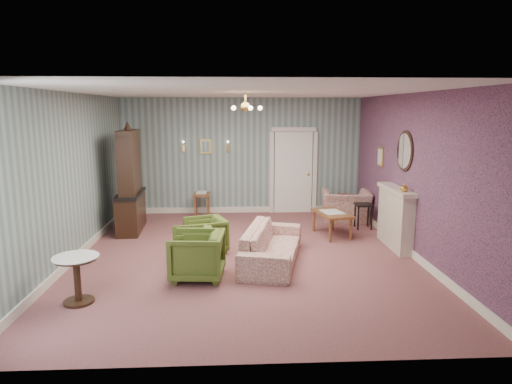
{
  "coord_description": "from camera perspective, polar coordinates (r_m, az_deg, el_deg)",
  "views": [
    {
      "loc": [
        -0.21,
        -7.73,
        2.6
      ],
      "look_at": [
        0.2,
        0.4,
        1.1
      ],
      "focal_mm": 31.36,
      "sensor_mm": 36.0,
      "label": 1
    }
  ],
  "objects": [
    {
      "name": "floor",
      "position": [
        8.16,
        -1.27,
        -8.14
      ],
      "size": [
        7.0,
        7.0,
        0.0
      ],
      "primitive_type": "plane",
      "color": "brown",
      "rests_on": "ground"
    },
    {
      "name": "ceiling",
      "position": [
        7.74,
        -1.36,
        12.65
      ],
      "size": [
        7.0,
        7.0,
        0.0
      ],
      "primitive_type": "plane",
      "rotation": [
        3.14,
        0.0,
        0.0
      ],
      "color": "white",
      "rests_on": "ground"
    },
    {
      "name": "wall_back",
      "position": [
        11.29,
        -1.81,
        4.6
      ],
      "size": [
        6.0,
        0.0,
        6.0
      ],
      "primitive_type": "plane",
      "rotation": [
        1.57,
        0.0,
        0.0
      ],
      "color": "slate",
      "rests_on": "ground"
    },
    {
      "name": "wall_front",
      "position": [
        4.39,
        -0.06,
        -4.77
      ],
      "size": [
        6.0,
        0.0,
        6.0
      ],
      "primitive_type": "plane",
      "rotation": [
        -1.57,
        0.0,
        0.0
      ],
      "color": "slate",
      "rests_on": "ground"
    },
    {
      "name": "wall_left",
      "position": [
        8.3,
        -22.5,
        1.67
      ],
      "size": [
        0.0,
        7.0,
        7.0
      ],
      "primitive_type": "plane",
      "rotation": [
        1.57,
        0.0,
        1.57
      ],
      "color": "slate",
      "rests_on": "ground"
    },
    {
      "name": "wall_right",
      "position": [
        8.45,
        19.48,
        2.01
      ],
      "size": [
        0.0,
        7.0,
        7.0
      ],
      "primitive_type": "plane",
      "rotation": [
        1.57,
        0.0,
        -1.57
      ],
      "color": "slate",
      "rests_on": "ground"
    },
    {
      "name": "wall_right_floral",
      "position": [
        8.45,
        19.38,
        2.01
      ],
      "size": [
        0.0,
        7.0,
        7.0
      ],
      "primitive_type": "plane",
      "rotation": [
        1.57,
        0.0,
        -1.57
      ],
      "color": "#A35169",
      "rests_on": "ground"
    },
    {
      "name": "door",
      "position": [
        11.4,
        4.76,
        2.74
      ],
      "size": [
        1.12,
        0.12,
        2.16
      ],
      "primitive_type": null,
      "color": "white",
      "rests_on": "floor"
    },
    {
      "name": "olive_chair_a",
      "position": [
        7.06,
        -7.55,
        -7.75
      ],
      "size": [
        0.8,
        0.85,
        0.82
      ],
      "primitive_type": "imported",
      "rotation": [
        0.0,
        0.0,
        -1.65
      ],
      "color": "#4A5D20",
      "rests_on": "floor"
    },
    {
      "name": "olive_chair_b",
      "position": [
        7.76,
        -7.99,
        -6.58
      ],
      "size": [
        0.74,
        0.77,
        0.68
      ],
      "primitive_type": "imported",
      "rotation": [
        0.0,
        0.0,
        -1.37
      ],
      "color": "#4A5D20",
      "rests_on": "floor"
    },
    {
      "name": "olive_chair_c",
      "position": [
        8.34,
        -6.48,
        -5.26
      ],
      "size": [
        0.84,
        0.86,
        0.71
      ],
      "primitive_type": "imported",
      "rotation": [
        0.0,
        0.0,
        -1.23
      ],
      "color": "#4A5D20",
      "rests_on": "floor"
    },
    {
      "name": "sofa_chintz",
      "position": [
        7.74,
        2.07,
        -5.97
      ],
      "size": [
        1.08,
        2.21,
        0.83
      ],
      "primitive_type": "imported",
      "rotation": [
        0.0,
        0.0,
        1.34
      ],
      "color": "#903A3E",
      "rests_on": "floor"
    },
    {
      "name": "wingback_chair",
      "position": [
        10.79,
        11.42,
        -1.09
      ],
      "size": [
        1.18,
        0.85,
        0.96
      ],
      "primitive_type": "imported",
      "rotation": [
        0.0,
        0.0,
        3.02
      ],
      "color": "#903A3E",
      "rests_on": "floor"
    },
    {
      "name": "dresser",
      "position": [
        9.95,
        -15.85,
        1.71
      ],
      "size": [
        0.56,
        1.41,
        2.32
      ],
      "primitive_type": null,
      "rotation": [
        0.0,
        0.0,
        0.06
      ],
      "color": "black",
      "rests_on": "floor"
    },
    {
      "name": "fireplace",
      "position": [
        8.93,
        17.34,
        -3.13
      ],
      "size": [
        0.3,
        1.4,
        1.16
      ],
      "primitive_type": null,
      "color": "beige",
      "rests_on": "floor"
    },
    {
      "name": "mantel_vase",
      "position": [
        8.42,
        18.38,
        0.56
      ],
      "size": [
        0.15,
        0.15,
        0.15
      ],
      "primitive_type": "imported",
      "color": "gold",
      "rests_on": "fireplace"
    },
    {
      "name": "oval_mirror",
      "position": [
        8.76,
        18.41,
        4.99
      ],
      "size": [
        0.04,
        0.76,
        0.84
      ],
      "primitive_type": null,
      "color": "white",
      "rests_on": "wall_right"
    },
    {
      "name": "framed_print",
      "position": [
        10.05,
        15.62,
        4.35
      ],
      "size": [
        0.04,
        0.34,
        0.42
      ],
      "primitive_type": null,
      "color": "gold",
      "rests_on": "wall_right"
    },
    {
      "name": "coffee_table",
      "position": [
        9.48,
        9.64,
        -4.02
      ],
      "size": [
        0.76,
        1.1,
        0.51
      ],
      "primitive_type": null,
      "rotation": [
        0.0,
        0.0,
        0.22
      ],
      "color": "brown",
      "rests_on": "floor"
    },
    {
      "name": "side_table_black",
      "position": [
        10.19,
        13.52,
        -3.02
      ],
      "size": [
        0.38,
        0.38,
        0.56
      ],
      "primitive_type": null,
      "rotation": [
        0.0,
        0.0,
        -0.02
      ],
      "color": "black",
      "rests_on": "floor"
    },
    {
      "name": "pedestal_table",
      "position": [
        6.64,
        -21.84,
        -10.32
      ],
      "size": [
        0.77,
        0.77,
        0.67
      ],
      "primitive_type": null,
      "rotation": [
        0.0,
        0.0,
        -0.3
      ],
      "color": "black",
      "rests_on": "floor"
    },
    {
      "name": "nesting_table",
      "position": [
        11.04,
        -6.92,
        -1.54
      ],
      "size": [
        0.4,
        0.51,
        0.64
      ],
      "primitive_type": null,
      "rotation": [
        0.0,
        0.0,
        -0.04
      ],
      "color": "brown",
      "rests_on": "floor"
    },
    {
      "name": "gilt_mirror_back",
      "position": [
        11.25,
        -6.42,
        5.79
      ],
      "size": [
        0.28,
        0.06,
        0.36
      ],
      "primitive_type": null,
      "color": "gold",
      "rests_on": "wall_back"
    },
    {
      "name": "sconce_left",
      "position": [
        11.28,
        -9.23,
        5.73
      ],
      "size": [
        0.16,
        0.12,
        0.3
      ],
      "primitive_type": null,
      "color": "gold",
      "rests_on": "wall_back"
    },
    {
      "name": "sconce_right",
      "position": [
        11.21,
        -3.61,
        5.82
      ],
      "size": [
        0.16,
        0.12,
        0.3
      ],
      "primitive_type": null,
      "color": "gold",
      "rests_on": "wall_back"
    },
    {
      "name": "chandelier",
      "position": [
        7.74,
        -1.35,
        10.65
      ],
      "size": [
        0.56,
        0.56,
        0.36
      ],
      "primitive_type": null,
      "color": "gold",
      "rests_on": "ceiling"
    },
    {
      "name": "burgundy_cushion",
      "position": [
        10.64,
        11.35,
        -1.26
      ],
      "size": [
        0.41,
        0.28,
        0.39
      ],
      "primitive_type": "cube",
      "rotation": [
        0.17,
        0.0,
        -0.35
      ],
      "color": "#5D1718",
      "rests_on": "wingback_chair"
    }
  ]
}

